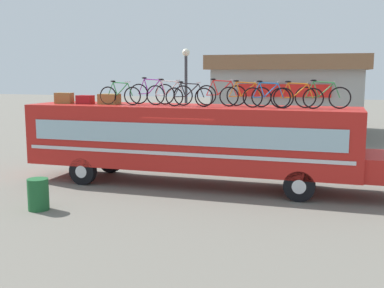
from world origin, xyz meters
TOP-DOWN VIEW (x-y plane):
  - ground_plane at (0.00, 0.00)m, footprint 120.00×120.00m
  - bus at (0.19, 0.00)m, footprint 12.87×2.52m
  - luggage_bag_1 at (-4.81, -0.21)m, footprint 0.67×0.32m
  - luggage_bag_2 at (-3.94, -0.17)m, footprint 0.58×0.40m
  - luggage_bag_3 at (-3.03, -0.04)m, footprint 0.69×0.56m
  - rooftop_bicycle_1 at (-2.46, -0.30)m, footprint 1.61×0.44m
  - rooftop_bicycle_2 at (-1.51, 0.33)m, footprint 1.76×0.44m
  - rooftop_bicycle_3 at (-0.70, -0.03)m, footprint 1.74×0.44m
  - rooftop_bicycle_4 at (0.15, -0.40)m, footprint 1.70×0.44m
  - rooftop_bicycle_5 at (1.08, 0.40)m, footprint 1.79×0.44m
  - rooftop_bicycle_6 at (1.98, 0.04)m, footprint 1.78×0.44m
  - rooftop_bicycle_7 at (2.79, -0.24)m, footprint 1.67×0.44m
  - rooftop_bicycle_8 at (3.71, -0.18)m, footprint 1.69×0.44m
  - rooftop_bicycle_9 at (4.50, 0.07)m, footprint 1.76×0.44m
  - roadside_building at (2.09, 15.84)m, footprint 9.15×10.50m
  - trash_bin at (-3.21, -4.27)m, footprint 0.60×0.60m
  - street_lamp at (-1.90, 5.61)m, footprint 0.35×0.35m

SIDE VIEW (x-z plane):
  - ground_plane at x=0.00m, z-range 0.00..0.00m
  - trash_bin at x=-3.21m, z-range 0.00..0.92m
  - bus at x=0.19m, z-range 0.29..3.11m
  - roadside_building at x=2.09m, z-range 0.06..5.03m
  - luggage_bag_2 at x=-3.94m, z-range 2.82..3.14m
  - luggage_bag_3 at x=-3.03m, z-range 2.82..3.19m
  - luggage_bag_1 at x=-4.81m, z-range 2.82..3.22m
  - rooftop_bicycle_4 at x=0.15m, z-range 2.75..3.61m
  - rooftop_bicycle_1 at x=-2.46m, z-range 2.75..3.62m
  - rooftop_bicycle_8 at x=3.71m, z-range 2.75..3.63m
  - rooftop_bicycle_7 at x=2.79m, z-range 2.75..3.64m
  - rooftop_bicycle_6 at x=1.98m, z-range 2.75..3.64m
  - street_lamp at x=-1.90m, z-range 0.66..5.74m
  - rooftop_bicycle_9 at x=4.50m, z-range 2.74..3.67m
  - rooftop_bicycle_3 at x=-0.70m, z-range 2.74..3.68m
  - rooftop_bicycle_5 at x=1.08m, z-range 2.74..3.69m
  - rooftop_bicycle_2 at x=-1.51m, z-range 2.73..3.72m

